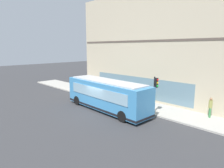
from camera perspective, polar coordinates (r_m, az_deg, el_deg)
The scene contains 9 objects.
ground at distance 19.96m, azimuth -3.80°, elevation -7.80°, with size 120.00×120.00×0.00m, color #38383A.
sidewalk_curb at distance 22.95m, azimuth 4.56°, elevation -5.16°, with size 3.63×40.00×0.15m, color #B2ADA3.
building_corner at distance 26.59m, azimuth 12.78°, elevation 10.49°, with size 7.61×19.82×12.74m.
city_bus_nearside at distance 19.78m, azimuth -1.67°, elevation -3.27°, with size 2.91×10.13×3.07m.
traffic_light_near_corner at distance 18.69m, azimuth 12.54°, elevation -1.14°, with size 0.32×0.49×3.47m.
fire_hydrant at distance 22.29m, azimuth 10.68°, elevation -4.62°, with size 0.35×0.35×0.74m.
pedestrian_near_building_entrance at distance 27.62m, azimuth -7.90°, elevation -0.49°, with size 0.32×0.32×1.55m.
pedestrian_by_light_pole at distance 19.44m, azimuth 26.74°, elevation -5.74°, with size 0.32×0.32×1.82m.
newspaper_vending_box at distance 27.04m, azimuth -5.34°, elevation -1.60°, with size 0.44×0.42×0.90m.
Camera 1 is at (-12.40, -14.32, 6.29)m, focal length 31.38 mm.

